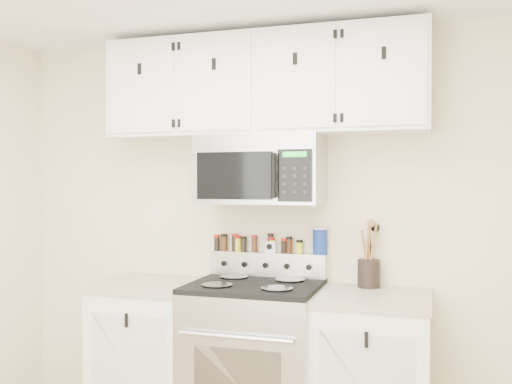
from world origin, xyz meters
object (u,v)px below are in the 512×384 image
utensil_crock (369,271)px  range (255,361)px  microwave (261,169)px  salt_canister (320,241)px

utensil_crock → range: bearing=-160.2°
microwave → utensil_crock: 0.90m
microwave → salt_canister: size_ratio=4.47×
salt_canister → range: bearing=-140.3°
utensil_crock → salt_canister: size_ratio=2.29×
range → utensil_crock: utensil_crock is taller
range → salt_canister: (0.34, 0.28, 0.70)m
salt_canister → microwave: bearing=-155.4°
range → salt_canister: 0.83m
range → utensil_crock: 0.87m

